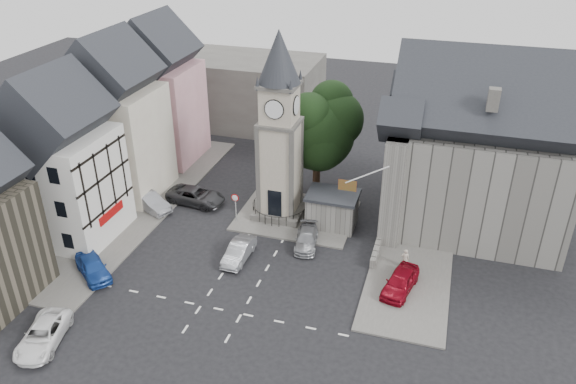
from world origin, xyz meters
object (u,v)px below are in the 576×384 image
(clock_tower, at_px, (280,129))
(pedestrian, at_px, (405,259))
(car_west_blue, at_px, (93,267))
(car_east_red, at_px, (400,282))
(stone_shelter, at_px, (332,209))

(clock_tower, height_order, pedestrian, clock_tower)
(pedestrian, bearing_deg, car_west_blue, 9.55)
(car_east_red, distance_m, pedestrian, 2.75)
(car_west_blue, xyz_separation_m, pedestrian, (22.11, 7.64, 0.13))
(car_west_blue, xyz_separation_m, car_east_red, (22.11, 4.89, 0.01))
(stone_shelter, height_order, car_west_blue, stone_shelter)
(car_east_red, bearing_deg, car_west_blue, -155.05)
(stone_shelter, height_order, car_east_red, stone_shelter)
(clock_tower, relative_size, car_west_blue, 3.71)
(stone_shelter, relative_size, car_east_red, 0.97)
(car_west_blue, bearing_deg, car_east_red, -38.65)
(clock_tower, bearing_deg, pedestrian, -23.57)
(car_west_blue, relative_size, pedestrian, 2.51)
(car_west_blue, height_order, car_east_red, car_east_red)
(clock_tower, relative_size, car_east_red, 3.66)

